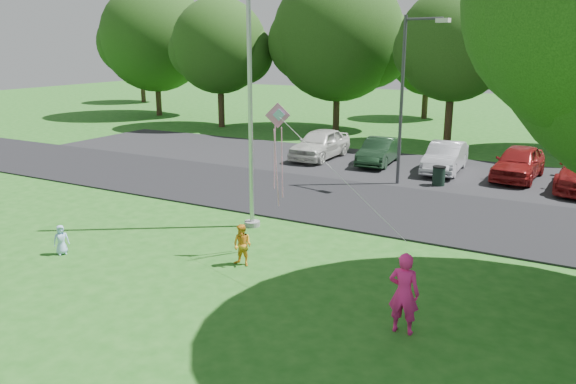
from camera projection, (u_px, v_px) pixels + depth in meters
The scene contains 13 objects.
ground at pixel (265, 314), 12.17m from camera, with size 120.00×120.00×0.00m, color #1E5F19.
park_road at pixel (397, 209), 19.79m from camera, with size 60.00×6.00×0.06m, color black.
parking_strip at pixel (442, 173), 25.30m from camera, with size 42.00×7.00×0.06m, color black.
flagpole at pixel (250, 95), 16.97m from camera, with size 0.50×0.50×10.00m.
street_lamp at pixel (408, 86), 22.08m from camera, with size 1.87×0.62×6.75m.
trash_can at pixel (439, 176), 22.87m from camera, with size 0.54×0.54×0.85m.
tree_row at pixel (519, 43), 30.49m from camera, with size 64.35×11.94×10.88m.
horizon_trees at pixel (575, 64), 37.87m from camera, with size 77.46×7.20×7.02m.
parked_cars at pixel (458, 158), 24.91m from camera, with size 14.11×5.20×1.48m.
woman at pixel (404, 293), 11.20m from camera, with size 0.62×0.41×1.71m, color #F42085.
child_yellow at pixel (242, 245), 14.70m from camera, with size 0.54×0.42×1.12m, color gold.
child_blue at pixel (61, 240), 15.52m from camera, with size 0.41×0.27×0.84m, color #A6CDFF.
kite at pixel (279, 132), 14.76m from camera, with size 4.72×2.94×2.90m.
Camera 1 is at (5.77, -9.48, 5.69)m, focal length 35.00 mm.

